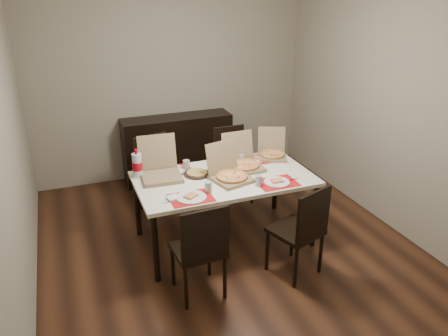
{
  "coord_description": "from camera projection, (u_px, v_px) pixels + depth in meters",
  "views": [
    {
      "loc": [
        -1.46,
        -3.81,
        2.6
      ],
      "look_at": [
        0.01,
        0.0,
        0.85
      ],
      "focal_mm": 35.0,
      "sensor_mm": 36.0,
      "label": 1
    }
  ],
  "objects": [
    {
      "name": "setting_near_right",
      "position": [
        272.0,
        182.0,
        4.32
      ],
      "size": [
        0.48,
        0.3,
        0.11
      ],
      "color": "red",
      "rests_on": "dining_table"
    },
    {
      "name": "faina_plate",
      "position": [
        197.0,
        173.0,
        4.53
      ],
      "size": [
        0.28,
        0.28,
        0.03
      ],
      "color": "black",
      "rests_on": "dining_table"
    },
    {
      "name": "napkin_loose",
      "position": [
        235.0,
        179.0,
        4.42
      ],
      "size": [
        0.16,
        0.16,
        0.02
      ],
      "primitive_type": "cube",
      "rotation": [
        0.0,
        0.0,
        1.02
      ],
      "color": "white",
      "rests_on": "dining_table"
    },
    {
      "name": "pizza_box_right",
      "position": [
        272.0,
        153.0,
        4.97
      ],
      "size": [
        0.42,
        0.44,
        0.31
      ],
      "color": "olive",
      "rests_on": "dining_table"
    },
    {
      "name": "pizza_box_center",
      "position": [
        230.0,
        174.0,
        4.4
      ],
      "size": [
        0.45,
        0.47,
        0.36
      ],
      "color": "olive",
      "rests_on": "dining_table"
    },
    {
      "name": "chair_far_left",
      "position": [
        156.0,
        171.0,
        5.22
      ],
      "size": [
        0.51,
        0.51,
        0.93
      ],
      "color": "black",
      "rests_on": "ground"
    },
    {
      "name": "pizza_box_extra",
      "position": [
        243.0,
        163.0,
        4.67
      ],
      "size": [
        0.37,
        0.41,
        0.36
      ],
      "color": "olive",
      "rests_on": "dining_table"
    },
    {
      "name": "dining_table",
      "position": [
        224.0,
        183.0,
        4.51
      ],
      "size": [
        1.8,
        1.0,
        0.75
      ],
      "color": "#F4EACD",
      "rests_on": "ground"
    },
    {
      "name": "chair_near_left",
      "position": [
        201.0,
        247.0,
        3.72
      ],
      "size": [
        0.44,
        0.44,
        0.93
      ],
      "color": "black",
      "rests_on": "ground"
    },
    {
      "name": "pizza_box_left",
      "position": [
        160.0,
        171.0,
        4.46
      ],
      "size": [
        0.42,
        0.46,
        0.4
      ],
      "color": "olive",
      "rests_on": "dining_table"
    },
    {
      "name": "sideboard",
      "position": [
        178.0,
        148.0,
        6.12
      ],
      "size": [
        1.5,
        0.4,
        0.9
      ],
      "primitive_type": "cube",
      "color": "black",
      "rests_on": "ground"
    },
    {
      "name": "ground",
      "position": [
        223.0,
        240.0,
        4.78
      ],
      "size": [
        3.8,
        4.0,
        0.02
      ],
      "primitive_type": "cube",
      "color": "#422414",
      "rests_on": "ground"
    },
    {
      "name": "setting_far_left",
      "position": [
        175.0,
        169.0,
        4.62
      ],
      "size": [
        0.45,
        0.3,
        0.11
      ],
      "color": "red",
      "rests_on": "dining_table"
    },
    {
      "name": "setting_far_right",
      "position": [
        251.0,
        159.0,
        4.87
      ],
      "size": [
        0.46,
        0.3,
        0.11
      ],
      "color": "red",
      "rests_on": "dining_table"
    },
    {
      "name": "soda_bottle",
      "position": [
        137.0,
        165.0,
        4.43
      ],
      "size": [
        0.1,
        0.1,
        0.3
      ],
      "color": "silver",
      "rests_on": "dining_table"
    },
    {
      "name": "chair_far_right",
      "position": [
        231.0,
        161.0,
        5.52
      ],
      "size": [
        0.42,
        0.42,
        0.93
      ],
      "color": "black",
      "rests_on": "ground"
    },
    {
      "name": "room_walls",
      "position": [
        208.0,
        73.0,
        4.46
      ],
      "size": [
        3.84,
        4.02,
        2.62
      ],
      "color": "gray",
      "rests_on": "ground"
    },
    {
      "name": "setting_near_left",
      "position": [
        193.0,
        195.0,
        4.06
      ],
      "size": [
        0.5,
        0.3,
        0.11
      ],
      "color": "red",
      "rests_on": "dining_table"
    },
    {
      "name": "chair_near_right",
      "position": [
        302.0,
        228.0,
        4.01
      ],
      "size": [
        0.53,
        0.53,
        0.93
      ],
      "color": "black",
      "rests_on": "ground"
    },
    {
      "name": "dip_bowl",
      "position": [
        230.0,
        169.0,
        4.65
      ],
      "size": [
        0.12,
        0.12,
        0.03
      ],
      "primitive_type": "imported",
      "rotation": [
        0.0,
        0.0,
        -0.14
      ],
      "color": "white",
      "rests_on": "dining_table"
    }
  ]
}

